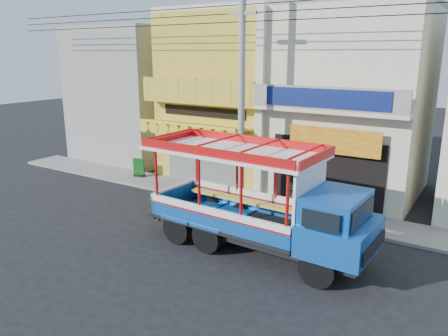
# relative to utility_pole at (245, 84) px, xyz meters

# --- Properties ---
(ground) EXTENTS (90.00, 90.00, 0.00)m
(ground) POSITION_rel_utility_pole_xyz_m (0.85, -3.30, -5.03)
(ground) COLOR black
(ground) RESTS_ON ground
(sidewalk) EXTENTS (30.00, 2.00, 0.12)m
(sidewalk) POSITION_rel_utility_pole_xyz_m (0.85, 0.70, -4.97)
(sidewalk) COLOR slate
(sidewalk) RESTS_ON ground
(shophouse_left) EXTENTS (6.00, 7.50, 8.24)m
(shophouse_left) POSITION_rel_utility_pole_xyz_m (-3.15, 4.66, -0.92)
(shophouse_left) COLOR gold
(shophouse_left) RESTS_ON ground
(shophouse_right) EXTENTS (6.00, 6.75, 8.24)m
(shophouse_right) POSITION_rel_utility_pole_xyz_m (2.85, 4.66, -0.93)
(shophouse_right) COLOR beige
(shophouse_right) RESTS_ON ground
(party_pilaster) EXTENTS (0.35, 0.30, 8.00)m
(party_pilaster) POSITION_rel_utility_pole_xyz_m (-0.15, 1.55, -1.03)
(party_pilaster) COLOR beige
(party_pilaster) RESTS_ON ground
(filler_building_left) EXTENTS (6.00, 6.00, 7.60)m
(filler_building_left) POSITION_rel_utility_pole_xyz_m (-10.15, 4.70, -1.23)
(filler_building_left) COLOR gray
(filler_building_left) RESTS_ON ground
(utility_pole) EXTENTS (28.00, 0.26, 9.00)m
(utility_pole) POSITION_rel_utility_pole_xyz_m (0.00, 0.00, 0.00)
(utility_pole) COLOR gray
(utility_pole) RESTS_ON ground
(songthaew_truck) EXTENTS (7.55, 2.76, 3.48)m
(songthaew_truck) POSITION_rel_utility_pole_xyz_m (2.88, -3.29, -3.35)
(songthaew_truck) COLOR black
(songthaew_truck) RESTS_ON ground
(green_sign) EXTENTS (0.61, 0.38, 0.93)m
(green_sign) POSITION_rel_utility_pole_xyz_m (-6.62, 0.88, -4.52)
(green_sign) COLOR black
(green_sign) RESTS_ON sidewalk
(potted_plant_a) EXTENTS (1.15, 1.10, 0.99)m
(potted_plant_a) POSITION_rel_utility_pole_xyz_m (1.94, 1.17, -4.42)
(potted_plant_a) COLOR #1B5F25
(potted_plant_a) RESTS_ON sidewalk
(potted_plant_b) EXTENTS (0.68, 0.65, 0.96)m
(potted_plant_b) POSITION_rel_utility_pole_xyz_m (4.27, 0.70, -4.43)
(potted_plant_b) COLOR #1B5F25
(potted_plant_b) RESTS_ON sidewalk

